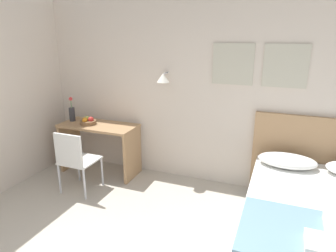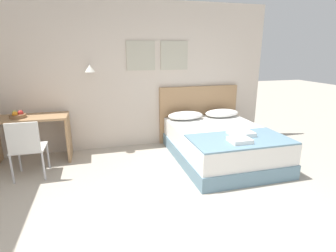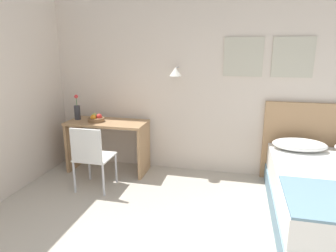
{
  "view_description": "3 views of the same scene",
  "coord_description": "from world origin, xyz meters",
  "px_view_note": "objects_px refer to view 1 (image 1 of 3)",
  "views": [
    {
      "loc": [
        1.0,
        -1.08,
        2.08
      ],
      "look_at": [
        -0.22,
        2.02,
        1.04
      ],
      "focal_mm": 32.0,
      "sensor_mm": 36.0,
      "label": 1
    },
    {
      "loc": [
        -0.47,
        -2.0,
        1.79
      ],
      "look_at": [
        0.47,
        1.43,
        0.76
      ],
      "focal_mm": 28.0,
      "sensor_mm": 36.0,
      "label": 2
    },
    {
      "loc": [
        0.31,
        -1.42,
        1.84
      ],
      "look_at": [
        -0.44,
        1.78,
        0.96
      ],
      "focal_mm": 32.0,
      "sensor_mm": 36.0,
      "label": 3
    }
  ],
  "objects_px": {
    "folded_towel_mid_bed": "(326,245)",
    "headboard": "(319,161)",
    "pillow_left": "(287,161)",
    "flower_vase": "(72,113)",
    "desk": "(99,139)",
    "desk_chair": "(75,158)",
    "fruit_bowl": "(88,121)",
    "throw_blanket": "(336,241)",
    "bed": "(323,229)"
  },
  "relations": [
    {
      "from": "folded_towel_mid_bed",
      "to": "headboard",
      "type": "bearing_deg",
      "value": 87.07
    },
    {
      "from": "pillow_left",
      "to": "flower_vase",
      "type": "relative_size",
      "value": 1.79
    },
    {
      "from": "pillow_left",
      "to": "desk",
      "type": "xyz_separation_m",
      "value": [
        -2.67,
        -0.01,
        -0.08
      ]
    },
    {
      "from": "desk_chair",
      "to": "fruit_bowl",
      "type": "distance_m",
      "value": 0.74
    },
    {
      "from": "throw_blanket",
      "to": "fruit_bowl",
      "type": "height_order",
      "value": "fruit_bowl"
    },
    {
      "from": "pillow_left",
      "to": "desk",
      "type": "height_order",
      "value": "desk"
    },
    {
      "from": "throw_blanket",
      "to": "folded_towel_mid_bed",
      "type": "bearing_deg",
      "value": -122.59
    },
    {
      "from": "bed",
      "to": "headboard",
      "type": "height_order",
      "value": "headboard"
    },
    {
      "from": "flower_vase",
      "to": "headboard",
      "type": "bearing_deg",
      "value": 4.36
    },
    {
      "from": "pillow_left",
      "to": "bed",
      "type": "bearing_deg",
      "value": -63.7
    },
    {
      "from": "throw_blanket",
      "to": "desk_chair",
      "type": "bearing_deg",
      "value": 167.64
    },
    {
      "from": "flower_vase",
      "to": "desk_chair",
      "type": "bearing_deg",
      "value": -51.49
    },
    {
      "from": "desk",
      "to": "fruit_bowl",
      "type": "bearing_deg",
      "value": -166.34
    },
    {
      "from": "pillow_left",
      "to": "headboard",
      "type": "bearing_deg",
      "value": 36.1
    },
    {
      "from": "bed",
      "to": "desk_chair",
      "type": "xyz_separation_m",
      "value": [
        -2.97,
        0.07,
        0.25
      ]
    },
    {
      "from": "headboard",
      "to": "folded_towel_mid_bed",
      "type": "bearing_deg",
      "value": -92.93
    },
    {
      "from": "desk_chair",
      "to": "fruit_bowl",
      "type": "xyz_separation_m",
      "value": [
        -0.23,
        0.64,
        0.3
      ]
    },
    {
      "from": "headboard",
      "to": "desk_chair",
      "type": "distance_m",
      "value": 3.12
    },
    {
      "from": "fruit_bowl",
      "to": "flower_vase",
      "type": "xyz_separation_m",
      "value": [
        -0.33,
        0.06,
        0.09
      ]
    },
    {
      "from": "desk",
      "to": "folded_towel_mid_bed",
      "type": "bearing_deg",
      "value": -26.46
    },
    {
      "from": "desk",
      "to": "fruit_bowl",
      "type": "xyz_separation_m",
      "value": [
        -0.15,
        -0.04,
        0.28
      ]
    },
    {
      "from": "pillow_left",
      "to": "desk_chair",
      "type": "distance_m",
      "value": 2.69
    },
    {
      "from": "pillow_left",
      "to": "folded_towel_mid_bed",
      "type": "height_order",
      "value": "pillow_left"
    },
    {
      "from": "desk",
      "to": "flower_vase",
      "type": "xyz_separation_m",
      "value": [
        -0.48,
        0.02,
        0.37
      ]
    },
    {
      "from": "headboard",
      "to": "desk",
      "type": "bearing_deg",
      "value": -174.59
    },
    {
      "from": "desk",
      "to": "flower_vase",
      "type": "relative_size",
      "value": 3.09
    },
    {
      "from": "bed",
      "to": "headboard",
      "type": "relative_size",
      "value": 1.24
    },
    {
      "from": "fruit_bowl",
      "to": "throw_blanket",
      "type": "bearing_deg",
      "value": -21.99
    },
    {
      "from": "bed",
      "to": "folded_towel_mid_bed",
      "type": "bearing_deg",
      "value": -97.09
    },
    {
      "from": "pillow_left",
      "to": "folded_towel_mid_bed",
      "type": "xyz_separation_m",
      "value": [
        0.29,
        -1.48,
        -0.02
      ]
    },
    {
      "from": "desk",
      "to": "desk_chair",
      "type": "bearing_deg",
      "value": -83.97
    },
    {
      "from": "folded_towel_mid_bed",
      "to": "flower_vase",
      "type": "bearing_deg",
      "value": 156.57
    },
    {
      "from": "fruit_bowl",
      "to": "flower_vase",
      "type": "distance_m",
      "value": 0.34
    },
    {
      "from": "pillow_left",
      "to": "desk",
      "type": "distance_m",
      "value": 2.67
    },
    {
      "from": "flower_vase",
      "to": "desk",
      "type": "bearing_deg",
      "value": -2.32
    },
    {
      "from": "desk",
      "to": "bed",
      "type": "bearing_deg",
      "value": -13.78
    },
    {
      "from": "bed",
      "to": "flower_vase",
      "type": "relative_size",
      "value": 5.31
    },
    {
      "from": "bed",
      "to": "fruit_bowl",
      "type": "relative_size",
      "value": 8.32
    },
    {
      "from": "fruit_bowl",
      "to": "flower_vase",
      "type": "relative_size",
      "value": 0.64
    },
    {
      "from": "bed",
      "to": "pillow_left",
      "type": "xyz_separation_m",
      "value": [
        -0.38,
        0.76,
        0.34
      ]
    },
    {
      "from": "pillow_left",
      "to": "throw_blanket",
      "type": "xyz_separation_m",
      "value": [
        0.38,
        -1.34,
        -0.06
      ]
    },
    {
      "from": "bed",
      "to": "desk_chair",
      "type": "relative_size",
      "value": 2.31
    },
    {
      "from": "bed",
      "to": "desk",
      "type": "relative_size",
      "value": 1.72
    },
    {
      "from": "folded_towel_mid_bed",
      "to": "desk",
      "type": "height_order",
      "value": "desk"
    },
    {
      "from": "throw_blanket",
      "to": "fruit_bowl",
      "type": "distance_m",
      "value": 3.46
    },
    {
      "from": "throw_blanket",
      "to": "desk_chair",
      "type": "xyz_separation_m",
      "value": [
        -2.97,
        0.65,
        -0.04
      ]
    },
    {
      "from": "throw_blanket",
      "to": "desk",
      "type": "bearing_deg",
      "value": 156.41
    },
    {
      "from": "bed",
      "to": "flower_vase",
      "type": "height_order",
      "value": "flower_vase"
    },
    {
      "from": "bed",
      "to": "pillow_left",
      "type": "relative_size",
      "value": 2.97
    },
    {
      "from": "headboard",
      "to": "bed",
      "type": "bearing_deg",
      "value": -90.0
    }
  ]
}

